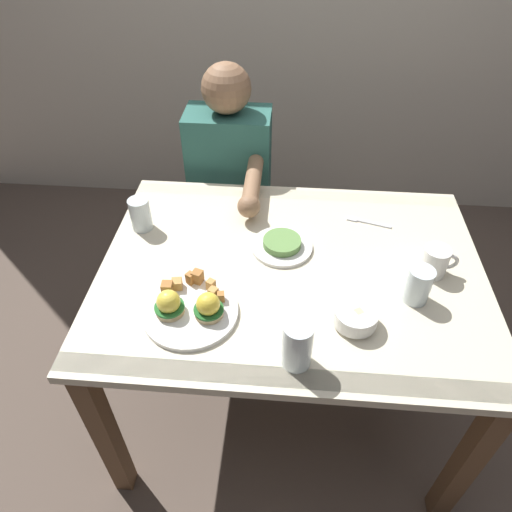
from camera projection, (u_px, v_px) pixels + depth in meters
The scene contains 11 objects.
ground_plane at pixel (282, 394), 1.95m from camera, with size 6.00×6.00×0.00m, color brown.
dining_table at pixel (290, 291), 1.52m from camera, with size 1.20×0.90×0.74m.
eggs_benedict_plate at pixel (190, 307), 1.29m from camera, with size 0.27×0.27×0.09m.
fruit_bowl at pixel (355, 317), 1.26m from camera, with size 0.12×0.12×0.06m.
coffee_mug at pixel (436, 261), 1.40m from camera, with size 0.11×0.08×0.09m.
fork at pixel (366, 222), 1.62m from camera, with size 0.15×0.06×0.00m.
water_glass_near at pixel (418, 287), 1.32m from camera, with size 0.07×0.07×0.11m.
water_glass_far at pixel (141, 216), 1.56m from camera, with size 0.07×0.07×0.11m.
water_glass_extra at pixel (297, 347), 1.15m from camera, with size 0.08×0.08×0.14m.
side_plate at pixel (282, 245), 1.51m from camera, with size 0.20×0.20×0.04m.
diner_person at pixel (230, 182), 1.97m from camera, with size 0.34×0.54×1.14m.
Camera 1 is at (-0.02, -1.05, 1.74)m, focal length 32.44 mm.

